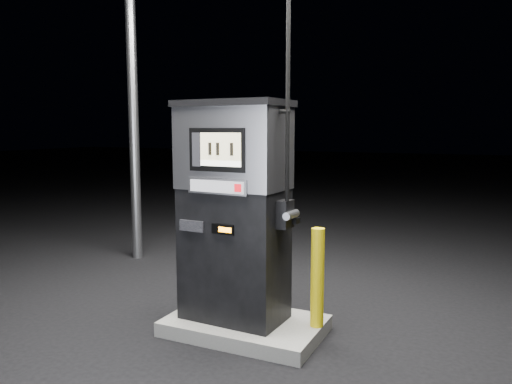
% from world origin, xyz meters
% --- Properties ---
extents(ground, '(80.00, 80.00, 0.00)m').
position_xyz_m(ground, '(0.00, 0.00, 0.00)').
color(ground, black).
rests_on(ground, ground).
extents(pump_island, '(1.60, 1.00, 0.15)m').
position_xyz_m(pump_island, '(0.00, 0.00, 0.07)').
color(pump_island, slate).
rests_on(pump_island, ground).
extents(fuel_dispenser, '(1.26, 0.72, 4.70)m').
position_xyz_m(fuel_dispenser, '(-0.12, -0.01, 1.31)').
color(fuel_dispenser, black).
rests_on(fuel_dispenser, pump_island).
extents(bollard_left, '(0.14, 0.14, 0.85)m').
position_xyz_m(bollard_left, '(-0.58, 0.11, 0.57)').
color(bollard_left, yellow).
rests_on(bollard_left, pump_island).
extents(bollard_right, '(0.17, 0.17, 1.01)m').
position_xyz_m(bollard_right, '(0.74, 0.14, 0.65)').
color(bollard_right, yellow).
rests_on(bollard_right, pump_island).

